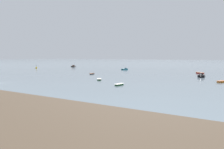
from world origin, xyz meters
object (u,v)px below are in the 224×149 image
object	(u,v)px
rowboat_moored_1	(119,85)
rowboat_moored_3	(200,73)
rowboat_moored_2	(92,74)
motorboat_moored_0	(73,67)
channel_buoy	(36,68)
motorboat_moored_1	(125,69)
rowboat_moored_5	(221,82)
motorboat_moored_2	(201,76)
rowboat_moored_4	(99,79)

from	to	relation	value
rowboat_moored_1	rowboat_moored_3	size ratio (longest dim) A/B	0.78
rowboat_moored_2	motorboat_moored_0	bearing A→B (deg)	-137.57
rowboat_moored_1	rowboat_moored_3	bearing A→B (deg)	-8.33
rowboat_moored_2	channel_buoy	bearing A→B (deg)	-112.93
motorboat_moored_1	channel_buoy	size ratio (longest dim) A/B	1.99
rowboat_moored_2	channel_buoy	world-z (taller)	channel_buoy
rowboat_moored_2	rowboat_moored_5	distance (m)	44.13
rowboat_moored_5	rowboat_moored_2	bearing A→B (deg)	110.30
motorboat_moored_2	rowboat_moored_5	bearing A→B (deg)	23.62
motorboat_moored_2	channel_buoy	bearing A→B (deg)	-98.81
rowboat_moored_1	motorboat_moored_1	xyz separation A→B (m)	(-26.03, 52.10, 0.06)
rowboat_moored_1	motorboat_moored_2	xyz separation A→B (m)	(13.12, 31.16, 0.13)
rowboat_moored_3	motorboat_moored_1	bearing A→B (deg)	-147.37
rowboat_moored_4	rowboat_moored_1	bearing A→B (deg)	-162.54
motorboat_moored_2	channel_buoy	size ratio (longest dim) A/B	2.58
rowboat_moored_5	motorboat_moored_0	bearing A→B (deg)	89.09
motorboat_moored_2	rowboat_moored_5	distance (m)	13.84
motorboat_moored_0	motorboat_moored_2	bearing A→B (deg)	13.61
rowboat_moored_1	rowboat_moored_2	distance (m)	32.48
rowboat_moored_2	rowboat_moored_3	distance (m)	42.27
rowboat_moored_2	rowboat_moored_5	bearing A→B (deg)	80.09
motorboat_moored_0	rowboat_moored_5	world-z (taller)	motorboat_moored_0
rowboat_moored_1	rowboat_moored_5	xyz separation A→B (m)	(19.83, 19.06, 0.01)
motorboat_moored_2	motorboat_moored_0	bearing A→B (deg)	-114.33
channel_buoy	motorboat_moored_2	bearing A→B (deg)	-3.45
rowboat_moored_1	rowboat_moored_5	bearing A→B (deg)	-41.68
rowboat_moored_2	rowboat_moored_4	size ratio (longest dim) A/B	0.95
motorboat_moored_1	motorboat_moored_2	xyz separation A→B (m)	(39.15, -20.94, 0.06)
motorboat_moored_2	rowboat_moored_4	bearing A→B (deg)	-49.43
motorboat_moored_1	rowboat_moored_4	world-z (taller)	motorboat_moored_1
motorboat_moored_0	motorboat_moored_2	xyz separation A→B (m)	(79.92, -27.47, -0.02)
motorboat_moored_2	channel_buoy	distance (m)	88.00
channel_buoy	motorboat_moored_0	bearing A→B (deg)	70.34
channel_buoy	rowboat_moored_4	bearing A→B (deg)	-24.79
rowboat_moored_4	channel_buoy	xyz separation A→B (m)	(-64.25, 29.67, 0.32)
rowboat_moored_2	rowboat_moored_1	bearing A→B (deg)	41.68
rowboat_moored_4	channel_buoy	world-z (taller)	channel_buoy
rowboat_moored_3	motorboat_moored_2	size ratio (longest dim) A/B	0.74
motorboat_moored_1	rowboat_moored_4	distance (m)	47.91
rowboat_moored_5	rowboat_moored_1	bearing A→B (deg)	157.51
rowboat_moored_3	channel_buoy	bearing A→B (deg)	-131.33
motorboat_moored_1	motorboat_moored_2	world-z (taller)	motorboat_moored_2
rowboat_moored_2	channel_buoy	size ratio (longest dim) A/B	1.37
rowboat_moored_1	motorboat_moored_0	size ratio (longest dim) A/B	0.65
rowboat_moored_3	rowboat_moored_4	distance (m)	44.29
rowboat_moored_2	motorboat_moored_2	xyz separation A→B (m)	(37.36, 9.53, 0.14)
rowboat_moored_2	motorboat_moored_1	bearing A→B (deg)	176.81
rowboat_moored_5	channel_buoy	size ratio (longest dim) A/B	1.64
rowboat_moored_3	rowboat_moored_4	world-z (taller)	rowboat_moored_3
rowboat_moored_3	rowboat_moored_4	size ratio (longest dim) A/B	1.32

